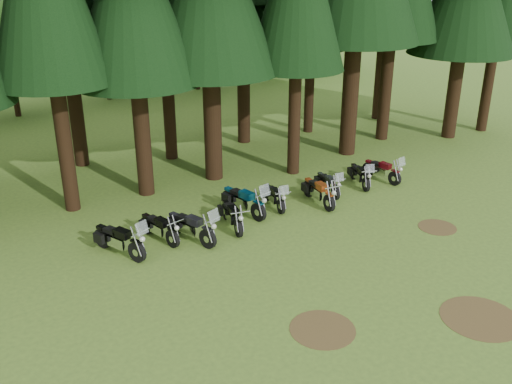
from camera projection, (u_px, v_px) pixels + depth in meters
ground at (355, 267)px, 18.41m from camera, size 120.00×120.00×0.00m
decid_3 at (12, 42)px, 33.69m from camera, size 6.12×5.95×7.65m
decid_4 at (108, 34)px, 37.84m from camera, size 5.93×5.76×7.41m
decid_5 at (201, 1)px, 40.02m from camera, size 8.45×8.21×10.56m
decid_6 at (267, 10)px, 44.73m from camera, size 7.06×6.86×8.82m
dirt_patch_0 at (322, 329)px, 15.35m from camera, size 1.80×1.80×0.01m
dirt_patch_1 at (437, 227)px, 21.06m from camera, size 1.40×1.40×0.01m
dirt_patch_2 at (480, 318)px, 15.82m from camera, size 2.20×2.20×0.01m
motorcycle_0 at (119, 241)px, 18.97m from camera, size 1.16×2.38×1.54m
motorcycle_1 at (159, 229)px, 19.97m from camera, size 0.58×2.13×0.87m
motorcycle_2 at (191, 228)px, 19.89m from camera, size 0.99×2.39×1.52m
motorcycle_3 at (232, 216)px, 20.88m from camera, size 0.63×2.15×0.89m
motorcycle_4 at (244, 202)px, 21.94m from camera, size 0.72×2.49×1.56m
motorcycle_5 at (274, 197)px, 22.60m from camera, size 0.66×2.01×1.27m
motorcycle_6 at (319, 193)px, 22.89m from camera, size 0.46×2.29×0.93m
motorcycle_7 at (328, 184)px, 23.86m from camera, size 0.69×2.00×1.26m
motorcycle_8 at (360, 176)px, 24.72m from camera, size 0.98×2.03×1.31m
motorcycle_9 at (382, 171)px, 25.24m from camera, size 0.49×2.17×1.36m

